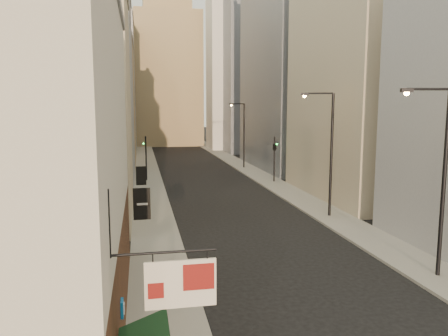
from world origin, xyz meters
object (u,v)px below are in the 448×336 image
streetlamp_far (243,132)px  streetlamp_mid (328,147)px  white_tower (229,53)px  traffic_light_left (146,150)px  streetlamp_near (440,172)px  clock_tower (167,64)px  traffic_light_right (275,147)px

streetlamp_far → streetlamp_mid: bearing=-105.2°
white_tower → traffic_light_left: size_ratio=8.30×
white_tower → traffic_light_left: (-16.71, -36.05, -15.07)m
streetlamp_mid → streetlamp_far: (-0.04, 26.80, -0.29)m
streetlamp_near → streetlamp_far: 38.71m
streetlamp_mid → traffic_light_left: streetlamp_mid is taller
streetlamp_near → traffic_light_left: 33.23m
white_tower → traffic_light_left: white_tower is taller
clock_tower → streetlamp_far: clock_tower is taller
streetlamp_near → streetlamp_far: bearing=100.3°
traffic_light_left → clock_tower: bearing=-87.9°
clock_tower → white_tower: clock_tower is taller
clock_tower → traffic_light_right: size_ratio=8.98×
clock_tower → streetlamp_near: (7.24, -80.61, -12.53)m
streetlamp_far → streetlamp_near: bearing=-105.1°
traffic_light_left → streetlamp_near: bearing=121.6°
white_tower → streetlamp_mid: size_ratio=4.54×
streetlamp_far → traffic_light_left: 15.22m
traffic_light_right → streetlamp_near: bearing=76.5°
traffic_light_left → traffic_light_right: same height
streetlamp_near → traffic_light_right: 27.21m
clock_tower → streetlamp_mid: (7.11, -68.70, -12.41)m
white_tower → traffic_light_right: size_ratio=8.30×
streetlamp_mid → streetlamp_far: 26.80m
streetlamp_mid → traffic_light_right: bearing=106.8°
white_tower → streetlamp_mid: bearing=-94.1°
streetlamp_near → streetlamp_far: size_ratio=1.03×
streetlamp_near → streetlamp_mid: (-0.13, 11.91, 0.12)m
clock_tower → streetlamp_mid: 70.18m
clock_tower → traffic_light_left: 52.31m
streetlamp_far → traffic_light_right: 11.61m
streetlamp_far → traffic_light_left: bearing=-162.8°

